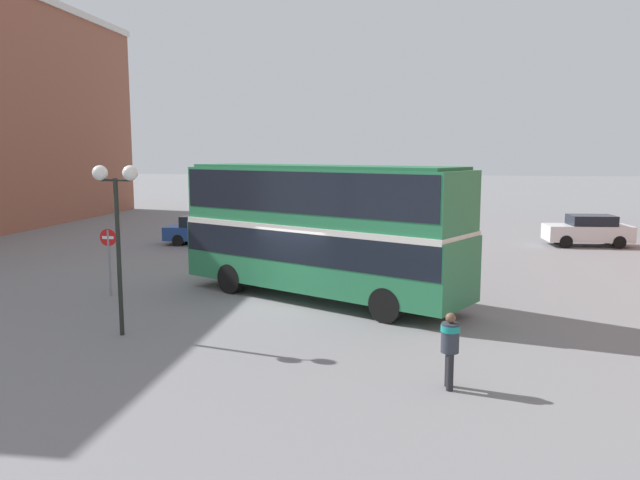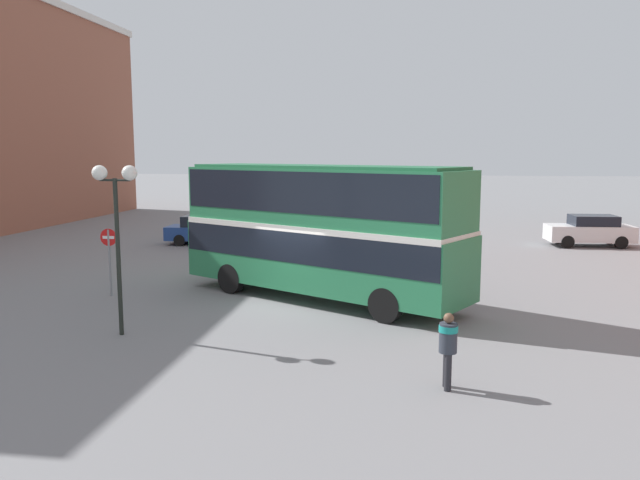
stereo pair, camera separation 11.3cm
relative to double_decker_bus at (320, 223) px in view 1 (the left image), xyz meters
The scene contains 7 objects.
ground_plane 2.87m from the double_decker_bus, 137.18° to the right, with size 240.00×240.00×0.00m, color slate.
double_decker_bus is the anchor object (origin of this frame).
pedestrian_foreground 8.65m from the double_decker_bus, 63.46° to the right, with size 0.43×0.43×1.64m.
parked_car_kerb_near 14.28m from the double_decker_bus, 123.45° to the left, with size 4.58×1.88×1.56m.
parked_car_kerb_far 18.89m from the double_decker_bus, 48.49° to the left, with size 4.43×2.08×1.65m.
street_lamp_twin_globe 6.91m from the double_decker_bus, 134.54° to the right, with size 1.24×0.40×4.61m.
no_entry_sign 7.37m from the double_decker_bus, behind, with size 0.60×0.08×2.35m.
Camera 1 is at (3.73, -19.63, 4.93)m, focal length 35.00 mm.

